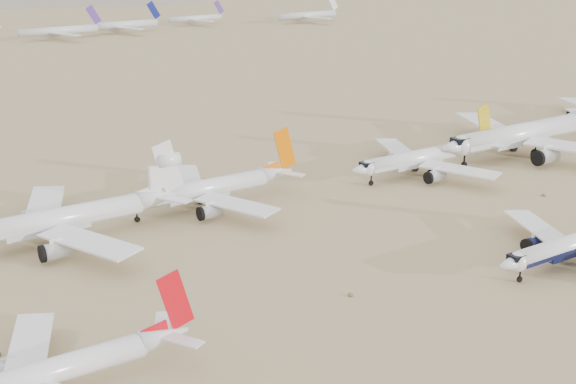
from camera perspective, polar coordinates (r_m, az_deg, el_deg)
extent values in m
plane|color=#907854|center=(146.84, 17.48, -6.25)|extent=(7000.00, 7000.00, 0.00)
cylinder|color=white|center=(155.47, 19.72, -3.43)|extent=(30.35, 3.59, 3.59)
cube|color=#0E1233|center=(155.63, 19.70, -3.58)|extent=(29.75, 3.64, 0.81)
sphere|color=white|center=(144.26, 16.03, -4.77)|extent=(3.59, 3.59, 3.59)
cube|color=black|center=(143.49, 15.93, -4.46)|extent=(2.51, 2.33, 0.90)
cube|color=white|center=(163.41, 17.26, -2.32)|extent=(11.72, 18.47, 0.56)
cylinder|color=#0E1233|center=(159.18, 17.15, -3.50)|extent=(4.22, 2.58, 2.58)
cylinder|color=black|center=(146.32, 16.14, -5.98)|extent=(1.08, 0.45, 1.08)
cylinder|color=black|center=(159.02, 19.15, -4.18)|extent=(1.51, 0.90, 1.51)
cylinder|color=white|center=(111.26, -17.48, -12.36)|extent=(29.33, 3.52, 3.52)
cone|color=white|center=(116.19, -8.81, -10.08)|extent=(7.33, 3.52, 3.52)
cube|color=white|center=(113.80, -7.43, -10.42)|extent=(4.66, 6.09, 0.21)
cube|color=white|center=(120.80, -17.85, -10.12)|extent=(11.33, 17.85, 0.55)
cube|color=white|center=(119.22, -8.89, -9.06)|extent=(4.66, 6.09, 0.21)
cylinder|color=silver|center=(118.17, -19.18, -11.84)|extent=(4.07, 2.53, 2.53)
cube|color=red|center=(114.60, -8.01, -7.61)|extent=(5.56, 0.28, 9.16)
cylinder|color=white|center=(222.65, 16.25, 4.03)|extent=(43.98, 5.33, 5.33)
cube|color=silver|center=(222.81, 16.23, 3.86)|extent=(43.10, 5.41, 1.20)
sphere|color=white|center=(206.78, 12.25, 3.25)|extent=(5.33, 5.33, 5.33)
cube|color=black|center=(205.84, 12.12, 3.62)|extent=(3.73, 3.47, 1.33)
cylinder|color=silver|center=(215.05, 17.92, 2.43)|extent=(6.11, 3.84, 3.84)
cube|color=white|center=(235.24, 13.93, 4.76)|extent=(16.99, 26.77, 0.83)
cylinder|color=silver|center=(228.61, 13.72, 3.75)|extent=(6.11, 3.84, 3.84)
cylinder|color=black|center=(209.15, 12.41, 1.90)|extent=(1.60, 0.67, 1.60)
cylinder|color=black|center=(223.00, 17.16, 2.63)|extent=(2.24, 1.33, 2.24)
cylinder|color=black|center=(227.58, 15.73, 3.08)|extent=(2.24, 1.33, 2.24)
cylinder|color=white|center=(200.23, 9.33, 2.44)|extent=(32.21, 3.91, 3.91)
cube|color=silver|center=(200.36, 9.32, 2.31)|extent=(31.56, 3.97, 0.88)
sphere|color=white|center=(190.03, 5.74, 1.71)|extent=(3.91, 3.91, 3.91)
cube|color=black|center=(189.36, 5.61, 2.00)|extent=(2.74, 2.54, 0.98)
cone|color=white|center=(213.76, 13.28, 3.31)|extent=(8.05, 3.91, 3.91)
cube|color=white|center=(194.35, 12.11, 1.56)|extent=(12.44, 19.60, 0.61)
cube|color=white|center=(212.34, 14.30, 3.27)|extent=(5.11, 6.68, 0.23)
cylinder|color=silver|center=(194.24, 10.48, 1.11)|extent=(4.47, 2.82, 2.82)
cube|color=white|center=(210.10, 7.73, 3.11)|extent=(12.44, 19.60, 0.61)
cube|color=white|center=(217.20, 12.87, 3.72)|extent=(5.11, 6.68, 0.23)
cylinder|color=silver|center=(205.43, 7.43, 2.24)|extent=(4.47, 2.82, 2.82)
cube|color=gold|center=(213.99, 13.81, 4.83)|extent=(6.10, 0.31, 10.06)
cylinder|color=black|center=(191.80, 5.93, 0.64)|extent=(1.17, 0.49, 1.17)
cylinder|color=black|center=(200.27, 10.08, 1.30)|extent=(1.64, 0.98, 1.64)
cylinder|color=black|center=(204.07, 9.03, 1.69)|extent=(1.64, 0.98, 1.64)
cylinder|color=white|center=(175.21, -6.25, 0.21)|extent=(31.96, 3.91, 3.91)
cube|color=silver|center=(175.37, -6.24, 0.06)|extent=(31.32, 3.97, 0.88)
sphere|color=white|center=(168.98, -11.06, -0.75)|extent=(3.91, 3.91, 3.91)
cube|color=black|center=(168.42, -11.26, -0.44)|extent=(2.73, 2.54, 0.98)
cone|color=white|center=(184.46, -0.81, 1.37)|extent=(7.99, 3.91, 3.91)
cube|color=white|center=(167.15, -3.70, -0.89)|extent=(12.34, 19.45, 0.60)
cube|color=white|center=(182.18, 0.23, 1.31)|extent=(5.07, 6.63, 0.23)
cylinder|color=silver|center=(168.61, -5.51, -1.40)|extent=(4.44, 2.81, 2.81)
cube|color=white|center=(186.07, -7.17, 1.06)|extent=(12.34, 19.45, 0.60)
cube|color=white|center=(188.09, -1.02, 1.87)|extent=(5.07, 6.63, 0.23)
cylinder|color=silver|center=(182.00, -7.87, 0.04)|extent=(4.44, 2.81, 2.81)
cube|color=#E86500|center=(184.04, -0.23, 3.13)|extent=(6.06, 0.31, 9.98)
cylinder|color=black|center=(170.64, -10.67, -1.92)|extent=(1.17, 0.49, 1.17)
cylinder|color=black|center=(174.70, -5.40, -1.10)|extent=(1.64, 0.98, 1.64)
cylinder|color=black|center=(179.28, -6.23, -0.60)|extent=(1.64, 0.98, 1.64)
cylinder|color=white|center=(161.38, -16.49, -1.94)|extent=(36.44, 4.36, 4.36)
cube|color=silver|center=(161.56, -16.47, -2.12)|extent=(35.71, 4.43, 0.98)
cone|color=white|center=(168.49, -9.22, -0.39)|extent=(9.11, 4.36, 4.36)
cube|color=white|center=(150.98, -13.96, -3.46)|extent=(14.07, 22.18, 0.68)
cube|color=white|center=(165.38, -8.06, -0.50)|extent=(5.78, 7.56, 0.26)
cylinder|color=silver|center=(153.77, -16.09, -4.03)|extent=(5.06, 3.14, 3.14)
cube|color=white|center=(173.99, -16.87, -0.74)|extent=(14.07, 22.18, 0.68)
cube|color=white|center=(172.63, -9.27, 0.27)|extent=(5.78, 7.56, 0.26)
cylinder|color=silver|center=(169.96, -17.97, -2.02)|extent=(5.06, 3.14, 3.14)
cube|color=white|center=(167.54, -8.54, 1.80)|extent=(6.91, 0.35, 11.38)
cylinder|color=white|center=(167.24, -8.49, 2.28)|extent=(4.55, 2.83, 2.83)
cylinder|color=black|center=(160.49, -15.50, -3.53)|extent=(1.83, 1.09, 1.83)
cylinder|color=black|center=(165.95, -16.18, -2.85)|extent=(1.83, 1.09, 1.83)
sphere|color=white|center=(254.16, 19.65, 5.09)|extent=(3.96, 3.96, 3.96)
cube|color=black|center=(253.46, 19.59, 5.31)|extent=(2.77, 2.58, 0.99)
cylinder|color=black|center=(255.83, 19.69, 4.25)|extent=(1.19, 0.50, 1.19)
cylinder|color=silver|center=(448.93, -16.01, 10.97)|extent=(42.30, 4.18, 4.18)
cube|color=#4D2985|center=(454.50, -13.66, 12.15)|extent=(8.42, 0.42, 10.61)
cube|color=silver|center=(438.67, -15.55, 10.76)|extent=(11.14, 19.47, 0.42)
cube|color=silver|center=(459.37, -16.44, 11.02)|extent=(11.14, 19.47, 0.42)
cylinder|color=silver|center=(466.25, -11.73, 11.56)|extent=(41.65, 4.12, 4.12)
cube|color=navy|center=(473.10, -9.54, 12.64)|extent=(8.30, 0.41, 10.45)
cube|color=silver|center=(456.41, -11.20, 11.37)|extent=(10.97, 19.18, 0.41)
cube|color=silver|center=(476.27, -12.23, 11.60)|extent=(10.97, 19.18, 0.41)
cylinder|color=silver|center=(494.65, -6.59, 12.17)|extent=(34.15, 3.38, 3.38)
cube|color=#4D2985|center=(501.50, -4.94, 12.97)|extent=(6.80, 0.34, 8.57)
cube|color=silver|center=(486.90, -6.10, 12.03)|extent=(9.00, 15.72, 0.34)
cube|color=silver|center=(502.55, -7.05, 12.20)|extent=(9.00, 15.72, 0.34)
cylinder|color=silver|center=(505.39, 1.40, 12.46)|extent=(40.71, 4.02, 4.02)
cube|color=white|center=(515.82, 3.21, 13.33)|extent=(8.11, 0.40, 10.21)
cube|color=silver|center=(496.90, 2.11, 12.28)|extent=(10.72, 18.74, 0.40)
cube|color=silver|center=(514.08, 0.72, 12.51)|extent=(10.72, 18.74, 0.40)
ellipsoid|color=brown|center=(136.14, 4.48, -7.28)|extent=(0.98, 0.98, 0.54)
ellipsoid|color=brown|center=(192.56, 17.71, -0.19)|extent=(0.98, 0.98, 0.54)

